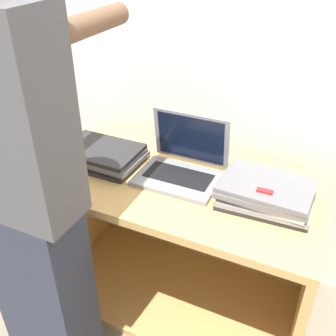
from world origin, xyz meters
TOP-DOWN VIEW (x-y plane):
  - wall_back at (0.00, 0.75)m, footprint 8.00×0.05m
  - cart at (0.00, 0.39)m, footprint 1.25×0.64m
  - laptop_open at (0.00, 0.37)m, footprint 0.35×0.28m
  - laptop_stack_left at (-0.38, 0.32)m, footprint 0.36×0.27m
  - laptop_stack_right at (0.37, 0.32)m, footprint 0.37×0.27m
  - person at (-0.33, -0.20)m, footprint 0.40×0.53m
  - inventory_tag at (0.38, 0.26)m, footprint 0.06×0.02m

SIDE VIEW (x-z plane):
  - cart at x=0.00m, z-range 0.00..0.72m
  - laptop_stack_left at x=-0.38m, z-range 0.72..0.79m
  - laptop_stack_right at x=0.37m, z-range 0.72..0.81m
  - laptop_open at x=0.00m, z-range 0.64..0.90m
  - inventory_tag at x=0.38m, z-range 0.81..0.82m
  - person at x=-0.33m, z-range 0.01..1.74m
  - wall_back at x=0.00m, z-range 0.00..2.40m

